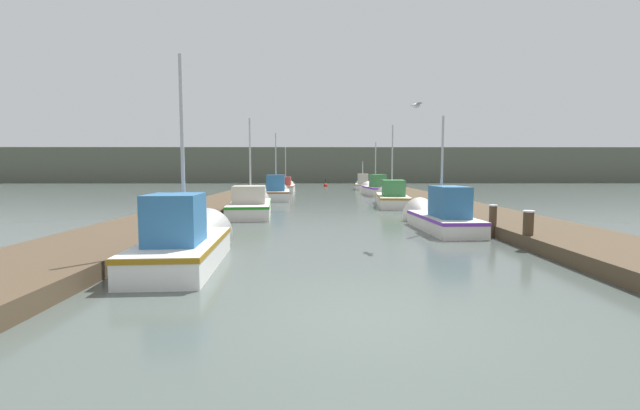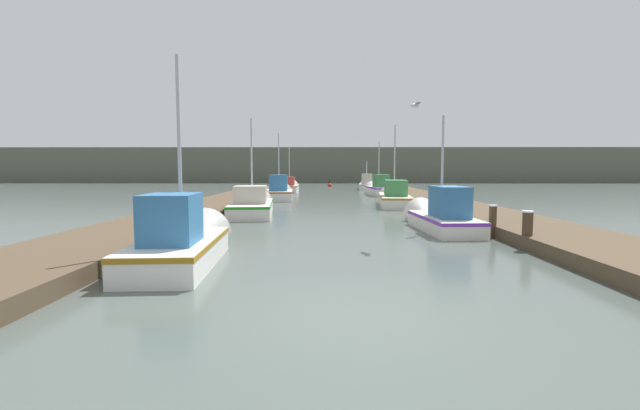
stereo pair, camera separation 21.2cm
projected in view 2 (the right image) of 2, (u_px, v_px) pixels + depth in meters
ground_plane at (355, 317)px, 6.09m from camera, size 200.00×200.00×0.00m
dock_left at (212, 206)px, 22.07m from camera, size 2.96×40.00×0.36m
dock_right at (453, 206)px, 21.96m from camera, size 2.96×40.00×0.36m
distant_shore_ridge at (326, 165)px, 69.68m from camera, size 120.00×16.00×5.14m
fishing_boat_0 at (184, 241)px, 9.69m from camera, size 1.81×4.76×4.98m
fishing_boat_1 at (439, 216)px, 14.83m from camera, size 1.68×4.89×4.30m
fishing_boat_2 at (253, 205)px, 19.90m from camera, size 2.29×6.05×4.90m
fishing_boat_3 at (394, 197)px, 24.50m from camera, size 2.13×6.33×4.98m
fishing_boat_4 at (279, 192)px, 29.04m from camera, size 2.07×4.92×4.97m
fishing_boat_5 at (378, 188)px, 33.54m from camera, size 1.86×5.22×4.50m
fishing_boat_6 at (290, 187)px, 38.53m from camera, size 1.60×5.11×4.40m
fishing_boat_7 at (366, 185)px, 43.07m from camera, size 1.72×4.73×3.23m
mooring_piling_0 at (527, 230)px, 11.17m from camera, size 0.30×0.30×1.01m
mooring_piling_1 at (493, 221)px, 12.99m from camera, size 0.26×0.26×1.00m
mooring_piling_2 at (376, 182)px, 44.14m from camera, size 0.31×0.31×1.34m
channel_buoy at (330, 185)px, 49.55m from camera, size 0.47×0.47×0.97m
seagull_lead at (415, 105)px, 12.13m from camera, size 0.30×0.56×0.12m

